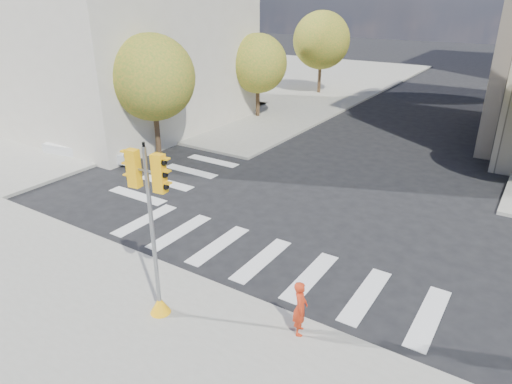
# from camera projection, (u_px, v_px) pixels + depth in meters

# --- Properties ---
(ground) EXTENTS (160.00, 160.00, 0.00)m
(ground) POSITION_uv_depth(u_px,v_px,m) (293.00, 236.00, 16.65)
(ground) COLOR black
(ground) RESTS_ON ground
(sidewalk_far_left) EXTENTS (28.00, 40.00, 0.15)m
(sidewalk_far_left) POSITION_uv_depth(u_px,v_px,m) (243.00, 80.00, 46.60)
(sidewalk_far_left) COLOR gray
(sidewalk_far_left) RESTS_ON ground
(classical_building) EXTENTS (19.00, 15.00, 12.70)m
(classical_building) POSITION_uv_depth(u_px,v_px,m) (88.00, 22.00, 30.19)
(classical_building) COLOR beige
(classical_building) RESTS_ON ground
(tree_lw_near) EXTENTS (4.40, 4.40, 6.41)m
(tree_lw_near) POSITION_uv_depth(u_px,v_px,m) (152.00, 78.00, 23.28)
(tree_lw_near) COLOR #382616
(tree_lw_near) RESTS_ON ground
(tree_lw_mid) EXTENTS (4.00, 4.00, 5.77)m
(tree_lw_mid) POSITION_uv_depth(u_px,v_px,m) (258.00, 64.00, 31.16)
(tree_lw_mid) COLOR #382616
(tree_lw_mid) RESTS_ON ground
(tree_lw_far) EXTENTS (4.80, 4.80, 6.95)m
(tree_lw_far) POSITION_uv_depth(u_px,v_px,m) (321.00, 40.00, 38.56)
(tree_lw_far) COLOR #382616
(tree_lw_far) RESTS_ON ground
(traffic_signal) EXTENTS (1.08, 0.56, 4.84)m
(traffic_signal) POSITION_uv_depth(u_px,v_px,m) (154.00, 246.00, 11.62)
(traffic_signal) COLOR #FFAF0D
(traffic_signal) RESTS_ON sidewalk_near
(photographer) EXTENTS (0.56, 0.65, 1.51)m
(photographer) POSITION_uv_depth(u_px,v_px,m) (300.00, 308.00, 11.42)
(photographer) COLOR red
(photographer) RESTS_ON sidewalk_near
(planter_wall) EXTENTS (5.97, 1.48, 0.50)m
(planter_wall) POSITION_uv_depth(u_px,v_px,m) (88.00, 154.00, 23.99)
(planter_wall) COLOR silver
(planter_wall) RESTS_ON sidewalk_left_near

